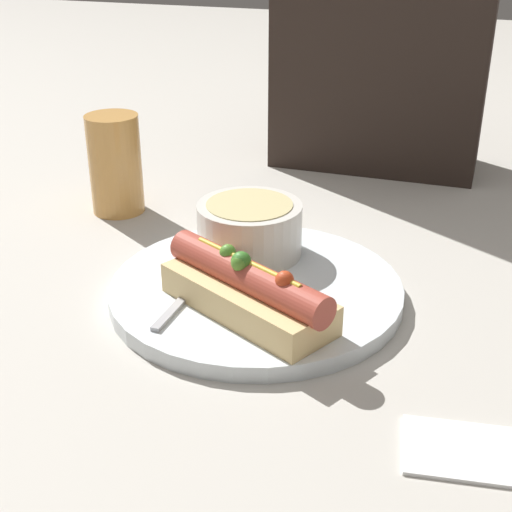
# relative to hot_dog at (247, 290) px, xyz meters

# --- Properties ---
(ground_plane) EXTENTS (4.00, 4.00, 0.00)m
(ground_plane) POSITION_rel_hot_dog_xyz_m (-0.01, 0.05, -0.04)
(ground_plane) COLOR #BCB7AD
(dinner_plate) EXTENTS (0.28, 0.28, 0.02)m
(dinner_plate) POSITION_rel_hot_dog_xyz_m (-0.01, 0.05, -0.03)
(dinner_plate) COLOR white
(dinner_plate) RESTS_ON ground_plane
(hot_dog) EXTENTS (0.18, 0.13, 0.06)m
(hot_dog) POSITION_rel_hot_dog_xyz_m (0.00, 0.00, 0.00)
(hot_dog) COLOR #E5C17F
(hot_dog) RESTS_ON dinner_plate
(soup_bowl) EXTENTS (0.11, 0.11, 0.05)m
(soup_bowl) POSITION_rel_hot_dog_xyz_m (-0.04, 0.11, 0.01)
(soup_bowl) COLOR silver
(soup_bowl) RESTS_ON dinner_plate
(spoon) EXTENTS (0.03, 0.17, 0.01)m
(spoon) POSITION_rel_hot_dog_xyz_m (-0.06, 0.07, -0.02)
(spoon) COLOR #B7B7BC
(spoon) RESTS_ON dinner_plate
(drinking_glass) EXTENTS (0.06, 0.06, 0.12)m
(drinking_glass) POSITION_rel_hot_dog_xyz_m (-0.24, 0.21, 0.02)
(drinking_glass) COLOR #D8994C
(drinking_glass) RESTS_ON ground_plane
(napkin) EXTENTS (0.12, 0.08, 0.01)m
(napkin) POSITION_rel_hot_dog_xyz_m (0.21, -0.10, -0.04)
(napkin) COLOR white
(napkin) RESTS_ON ground_plane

